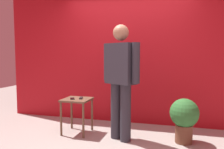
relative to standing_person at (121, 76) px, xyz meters
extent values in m
plane|color=#9E9991|center=(-0.08, -0.41, -1.02)|extent=(12.00, 12.00, 0.00)
cube|color=#B4131D|center=(-0.08, 0.99, 0.59)|extent=(5.23, 0.12, 3.21)
cylinder|color=#2D2D38|center=(-0.09, 0.05, -0.57)|extent=(0.23, 0.23, 0.90)
cylinder|color=#2D2D38|center=(0.09, -0.05, -0.57)|extent=(0.23, 0.23, 0.90)
cube|color=#2D2D38|center=(0.00, 0.00, 0.20)|extent=(0.54, 0.45, 0.64)
cube|color=red|center=(0.06, 0.11, 0.23)|extent=(0.13, 0.08, 0.53)
cube|color=silver|center=(0.06, 0.12, 0.21)|extent=(0.05, 0.03, 0.48)
cylinder|color=#2D2D38|center=(-0.26, 0.14, 0.21)|extent=(0.16, 0.16, 0.60)
cylinder|color=#2D2D38|center=(0.26, -0.14, 0.21)|extent=(0.16, 0.16, 0.60)
sphere|color=#A87A5B|center=(0.00, 0.00, 0.68)|extent=(0.25, 0.25, 0.25)
cube|color=brown|center=(-0.80, 0.09, -0.43)|extent=(0.46, 0.46, 0.03)
cylinder|color=brown|center=(-1.00, -0.11, -0.73)|extent=(0.04, 0.04, 0.57)
cylinder|color=brown|center=(-0.60, -0.11, -0.73)|extent=(0.04, 0.04, 0.57)
cylinder|color=brown|center=(-1.00, 0.29, -0.73)|extent=(0.04, 0.04, 0.57)
cylinder|color=brown|center=(-0.60, 0.29, -0.73)|extent=(0.04, 0.04, 0.57)
cube|color=black|center=(-0.86, 0.05, -0.41)|extent=(0.13, 0.16, 0.01)
cube|color=black|center=(-0.73, 0.13, -0.41)|extent=(0.09, 0.18, 0.02)
cylinder|color=brown|center=(0.97, 0.12, -0.88)|extent=(0.26, 0.26, 0.28)
sphere|color=#2D7233|center=(0.97, 0.12, -0.55)|extent=(0.44, 0.44, 0.44)
camera|label=1|loc=(0.81, -3.43, 0.32)|focal=36.16mm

